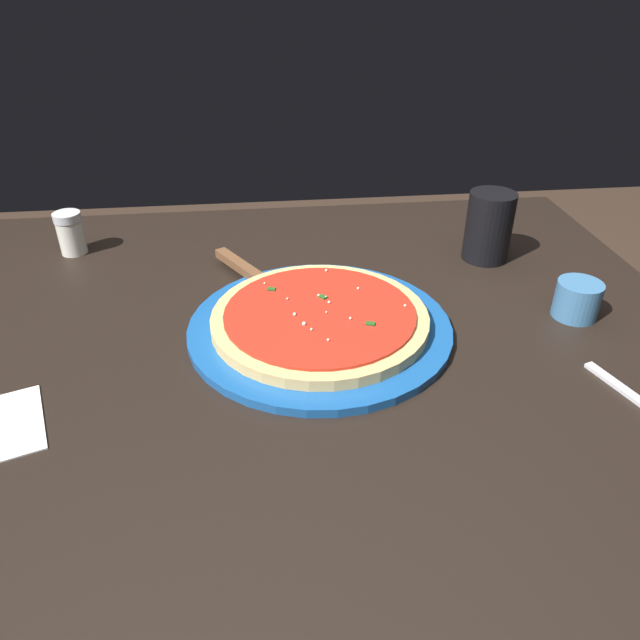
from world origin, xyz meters
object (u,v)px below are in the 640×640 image
Objects in this scene: serving_plate at (320,328)px; pizza_server at (254,276)px; cup_small_sauce at (577,300)px; parmesan_shaker at (71,233)px; cup_tall_drink at (489,227)px; pizza at (320,319)px.

pizza_server is (-0.09, 0.15, 0.01)m from serving_plate.
parmesan_shaker is (-0.77, 0.30, 0.01)m from cup_small_sauce.
cup_tall_drink is at bearing 8.01° from pizza_server.
parmesan_shaker is at bearing 158.75° from cup_small_sauce.
serving_plate is at bearing -179.63° from cup_small_sauce.
parmesan_shaker reaches higher than cup_small_sauce.
serving_plate is at bearing -98.47° from pizza.
pizza_server is at bearing -26.81° from parmesan_shaker.
cup_tall_drink is at bearing 107.80° from cup_small_sauce.
cup_small_sauce is at bearing -17.24° from pizza_server.
serving_plate is 1.73× the size of pizza_server.
serving_plate is 4.94× the size of parmesan_shaker.
serving_plate is at bearing -58.59° from pizza_server.
pizza is 4.05× the size of parmesan_shaker.
pizza is 0.50m from parmesan_shaker.
cup_small_sauce is (0.06, -0.20, -0.03)m from cup_tall_drink.
parmesan_shaker reaches higher than pizza.
serving_plate is 3.13× the size of cup_tall_drink.
serving_plate is 0.17m from pizza_server.
cup_tall_drink is at bearing -8.15° from parmesan_shaker.
pizza_server is at bearing 121.41° from serving_plate.
pizza_server is 0.35m from parmesan_shaker.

